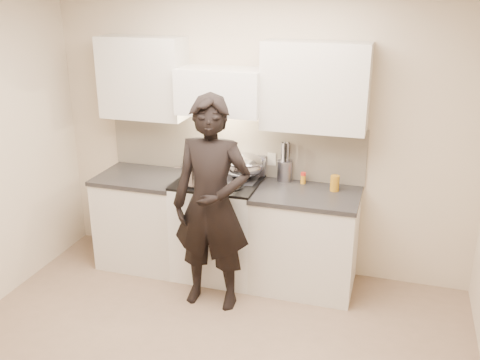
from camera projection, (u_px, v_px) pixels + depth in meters
name	position (u px, v px, depth m)	size (l,w,h in m)	color
room_shell	(200.00, 145.00, 3.67)	(4.04, 3.54, 2.70)	#C3B095
stove	(219.00, 227.00, 5.07)	(0.76, 0.65, 0.96)	silver
counter_right	(305.00, 240.00, 4.85)	(0.92, 0.67, 0.92)	beige
counter_left	(144.00, 219.00, 5.29)	(0.82, 0.67, 0.92)	beige
wok	(243.00, 165.00, 4.94)	(0.42, 0.52, 0.34)	#A7A8B8
stock_pot	(196.00, 174.00, 4.79)	(0.36, 0.33, 0.17)	#A7A8B8
utensil_crock	(285.00, 169.00, 4.94)	(0.14, 0.14, 0.37)	#8E8EA0
spice_jar	(303.00, 178.00, 4.89)	(0.05, 0.05, 0.11)	#C6851C
oil_glass	(335.00, 183.00, 4.71)	(0.08, 0.08, 0.14)	#A57017
person	(212.00, 205.00, 4.43)	(0.67, 0.44, 1.84)	black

